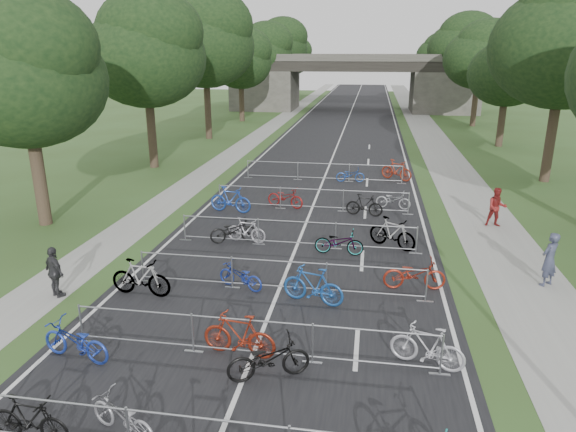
# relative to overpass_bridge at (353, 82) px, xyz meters

# --- Properties ---
(road) EXTENTS (11.00, 140.00, 0.01)m
(road) POSITION_rel_overpass_bridge_xyz_m (0.00, -15.00, -3.53)
(road) COLOR black
(road) RESTS_ON ground
(sidewalk_right) EXTENTS (3.00, 140.00, 0.01)m
(sidewalk_right) POSITION_rel_overpass_bridge_xyz_m (8.00, -15.00, -3.53)
(sidewalk_right) COLOR gray
(sidewalk_right) RESTS_ON ground
(sidewalk_left) EXTENTS (2.00, 140.00, 0.01)m
(sidewalk_left) POSITION_rel_overpass_bridge_xyz_m (-7.50, -15.00, -3.53)
(sidewalk_left) COLOR gray
(sidewalk_left) RESTS_ON ground
(lane_markings) EXTENTS (0.12, 140.00, 0.00)m
(lane_markings) POSITION_rel_overpass_bridge_xyz_m (0.00, -15.00, -3.53)
(lane_markings) COLOR silver
(lane_markings) RESTS_ON ground
(overpass_bridge) EXTENTS (31.00, 8.00, 7.05)m
(overpass_bridge) POSITION_rel_overpass_bridge_xyz_m (0.00, 0.00, 0.00)
(overpass_bridge) COLOR #3F3E38
(overpass_bridge) RESTS_ON ground
(tree_left_0) EXTENTS (6.72, 6.72, 10.25)m
(tree_left_0) POSITION_rel_overpass_bridge_xyz_m (-11.39, -49.07, 2.96)
(tree_left_0) COLOR #33261C
(tree_left_0) RESTS_ON ground
(tree_left_1) EXTENTS (7.56, 7.56, 11.53)m
(tree_left_1) POSITION_rel_overpass_bridge_xyz_m (-11.39, -37.07, 3.77)
(tree_left_1) COLOR #33261C
(tree_left_1) RESTS_ON ground
(tree_right_1) EXTENTS (8.18, 8.18, 12.47)m
(tree_right_1) POSITION_rel_overpass_bridge_xyz_m (13.11, -37.07, 4.37)
(tree_right_1) COLOR #33261C
(tree_right_1) RESTS_ON ground
(tree_left_2) EXTENTS (8.40, 8.40, 12.81)m
(tree_left_2) POSITION_rel_overpass_bridge_xyz_m (-11.39, -25.07, 4.58)
(tree_left_2) COLOR #33261C
(tree_left_2) RESTS_ON ground
(tree_right_2) EXTENTS (6.16, 6.16, 9.39)m
(tree_right_2) POSITION_rel_overpass_bridge_xyz_m (13.11, -25.07, 2.41)
(tree_right_2) COLOR #33261C
(tree_right_2) RESTS_ON ground
(tree_left_3) EXTENTS (6.72, 6.72, 10.25)m
(tree_left_3) POSITION_rel_overpass_bridge_xyz_m (-11.39, -13.07, 2.96)
(tree_left_3) COLOR #33261C
(tree_left_3) RESTS_ON ground
(tree_right_3) EXTENTS (7.17, 7.17, 10.93)m
(tree_right_3) POSITION_rel_overpass_bridge_xyz_m (13.11, -13.07, 3.39)
(tree_right_3) COLOR #33261C
(tree_right_3) RESTS_ON ground
(tree_left_4) EXTENTS (7.56, 7.56, 11.53)m
(tree_left_4) POSITION_rel_overpass_bridge_xyz_m (-11.39, -1.07, 3.77)
(tree_left_4) COLOR #33261C
(tree_left_4) RESTS_ON ground
(tree_right_4) EXTENTS (8.18, 8.18, 12.47)m
(tree_right_4) POSITION_rel_overpass_bridge_xyz_m (13.11, -1.07, 4.37)
(tree_right_4) COLOR #33261C
(tree_right_4) RESTS_ON ground
(tree_left_5) EXTENTS (8.40, 8.40, 12.81)m
(tree_left_5) POSITION_rel_overpass_bridge_xyz_m (-11.39, 10.93, 4.58)
(tree_left_5) COLOR #33261C
(tree_left_5) RESTS_ON ground
(tree_right_5) EXTENTS (6.16, 6.16, 9.39)m
(tree_right_5) POSITION_rel_overpass_bridge_xyz_m (13.11, 10.93, 2.41)
(tree_right_5) COLOR #33261C
(tree_right_5) RESTS_ON ground
(tree_left_6) EXTENTS (6.72, 6.72, 10.25)m
(tree_left_6) POSITION_rel_overpass_bridge_xyz_m (-11.39, 22.93, 2.96)
(tree_left_6) COLOR #33261C
(tree_left_6) RESTS_ON ground
(tree_right_6) EXTENTS (7.17, 7.17, 10.93)m
(tree_right_6) POSITION_rel_overpass_bridge_xyz_m (13.11, 22.93, 3.39)
(tree_right_6) COLOR #33261C
(tree_right_6) RESTS_ON ground
(barrier_row_2) EXTENTS (9.70, 0.08, 1.10)m
(barrier_row_2) POSITION_rel_overpass_bridge_xyz_m (0.00, -57.80, -2.99)
(barrier_row_2) COLOR #95979C
(barrier_row_2) RESTS_ON ground
(barrier_row_3) EXTENTS (9.70, 0.08, 1.10)m
(barrier_row_3) POSITION_rel_overpass_bridge_xyz_m (0.00, -54.00, -2.99)
(barrier_row_3) COLOR #95979C
(barrier_row_3) RESTS_ON ground
(barrier_row_4) EXTENTS (9.70, 0.08, 1.10)m
(barrier_row_4) POSITION_rel_overpass_bridge_xyz_m (0.00, -50.00, -2.99)
(barrier_row_4) COLOR #95979C
(barrier_row_4) RESTS_ON ground
(barrier_row_5) EXTENTS (9.70, 0.08, 1.10)m
(barrier_row_5) POSITION_rel_overpass_bridge_xyz_m (0.00, -45.00, -2.99)
(barrier_row_5) COLOR #95979C
(barrier_row_5) RESTS_ON ground
(barrier_row_6) EXTENTS (9.70, 0.08, 1.10)m
(barrier_row_6) POSITION_rel_overpass_bridge_xyz_m (0.00, -39.00, -2.99)
(barrier_row_6) COLOR #95979C
(barrier_row_6) RESTS_ON ground
(bike_4) EXTENTS (1.74, 0.58, 1.03)m
(bike_4) POSITION_rel_overpass_bridge_xyz_m (-3.61, -61.37, -3.02)
(bike_4) COLOR black
(bike_4) RESTS_ON ground
(bike_5) EXTENTS (1.79, 1.16, 0.89)m
(bike_5) POSITION_rel_overpass_bridge_xyz_m (-1.91, -60.92, -3.09)
(bike_5) COLOR gray
(bike_5) RESTS_ON ground
(bike_8) EXTENTS (2.06, 1.07, 1.03)m
(bike_8) POSITION_rel_overpass_bridge_xyz_m (-4.30, -58.60, -3.02)
(bike_8) COLOR #1B3397
(bike_8) RESTS_ON ground
(bike_9) EXTENTS (2.00, 0.80, 1.17)m
(bike_9) POSITION_rel_overpass_bridge_xyz_m (-0.33, -57.76, -2.95)
(bike_9) COLOR maroon
(bike_9) RESTS_ON ground
(bike_10) EXTENTS (2.10, 1.44, 1.04)m
(bike_10) POSITION_rel_overpass_bridge_xyz_m (0.59, -58.59, -3.01)
(bike_10) COLOR black
(bike_10) RESTS_ON ground
(bike_11) EXTENTS (1.91, 1.04, 1.10)m
(bike_11) POSITION_rel_overpass_bridge_xyz_m (4.30, -57.50, -2.98)
(bike_11) COLOR silver
(bike_11) RESTS_ON ground
(bike_12) EXTENTS (2.06, 0.74, 1.21)m
(bike_12) POSITION_rel_overpass_bridge_xyz_m (-4.22, -54.98, -2.93)
(bike_12) COLOR #95979C
(bike_12) RESTS_ON ground
(bike_13) EXTENTS (1.76, 1.14, 0.87)m
(bike_13) POSITION_rel_overpass_bridge_xyz_m (-1.26, -54.01, -3.10)
(bike_13) COLOR navy
(bike_13) RESTS_ON ground
(bike_14) EXTENTS (2.05, 1.07, 1.19)m
(bike_14) POSITION_rel_overpass_bridge_xyz_m (1.18, -54.63, -2.94)
(bike_14) COLOR #1C4F9D
(bike_14) RESTS_ON ground
(bike_15) EXTENTS (2.05, 0.88, 1.05)m
(bike_15) POSITION_rel_overpass_bridge_xyz_m (4.30, -53.14, -3.01)
(bike_15) COLOR maroon
(bike_15) RESTS_ON ground
(bike_16) EXTENTS (2.00, 1.35, 0.99)m
(bike_16) POSITION_rel_overpass_bridge_xyz_m (-2.59, -49.91, -3.04)
(bike_16) COLOR black
(bike_16) RESTS_ON ground
(bike_17) EXTENTS (1.73, 0.76, 1.01)m
(bike_17) POSITION_rel_overpass_bridge_xyz_m (-2.07, -49.82, -3.03)
(bike_17) COLOR #9F9DA4
(bike_17) RESTS_ON ground
(bike_18) EXTENTS (1.88, 0.74, 0.97)m
(bike_18) POSITION_rel_overpass_bridge_xyz_m (1.70, -50.53, -3.05)
(bike_18) COLOR #95979C
(bike_18) RESTS_ON ground
(bike_19) EXTENTS (2.02, 1.56, 1.22)m
(bike_19) POSITION_rel_overpass_bridge_xyz_m (3.71, -49.51, -2.92)
(bike_19) COLOR #95979C
(bike_19) RESTS_ON ground
(bike_20) EXTENTS (2.15, 0.91, 1.25)m
(bike_20) POSITION_rel_overpass_bridge_xyz_m (-3.78, -45.97, -2.91)
(bike_20) COLOR #1C409D
(bike_20) RESTS_ON ground
(bike_21) EXTENTS (2.03, 1.21, 1.01)m
(bike_21) POSITION_rel_overpass_bridge_xyz_m (-1.33, -44.76, -3.03)
(bike_21) COLOR maroon
(bike_21) RESTS_ON ground
(bike_22) EXTENTS (1.78, 0.75, 1.04)m
(bike_22) POSITION_rel_overpass_bridge_xyz_m (2.55, -45.52, -3.01)
(bike_22) COLOR black
(bike_22) RESTS_ON ground
(bike_23) EXTENTS (1.78, 0.94, 0.89)m
(bike_23) POSITION_rel_overpass_bridge_xyz_m (3.93, -44.12, -3.09)
(bike_23) COLOR #97999E
(bike_23) RESTS_ON ground
(bike_26) EXTENTS (1.71, 0.71, 0.88)m
(bike_26) POSITION_rel_overpass_bridge_xyz_m (1.60, -39.04, -3.10)
(bike_26) COLOR navy
(bike_26) RESTS_ON ground
(bike_27) EXTENTS (2.01, 1.57, 1.22)m
(bike_27) POSITION_rel_overpass_bridge_xyz_m (4.30, -38.12, -2.93)
(bike_27) COLOR maroon
(bike_27) RESTS_ON ground
(pedestrian_a) EXTENTS (0.79, 0.76, 1.83)m
(pedestrian_a) POSITION_rel_overpass_bridge_xyz_m (8.63, -52.14, -2.62)
(pedestrian_a) COLOR #33374D
(pedestrian_a) RESTS_ON ground
(pedestrian_b) EXTENTS (0.86, 0.68, 1.73)m
(pedestrian_b) POSITION_rel_overpass_bridge_xyz_m (8.28, -46.13, -2.67)
(pedestrian_b) COLOR maroon
(pedestrian_b) RESTS_ON ground
(pedestrian_c) EXTENTS (1.04, 0.84, 1.66)m
(pedestrian_c) POSITION_rel_overpass_bridge_xyz_m (-6.80, -55.48, -2.71)
(pedestrian_c) COLOR #2A2A2C
(pedestrian_c) RESTS_ON ground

